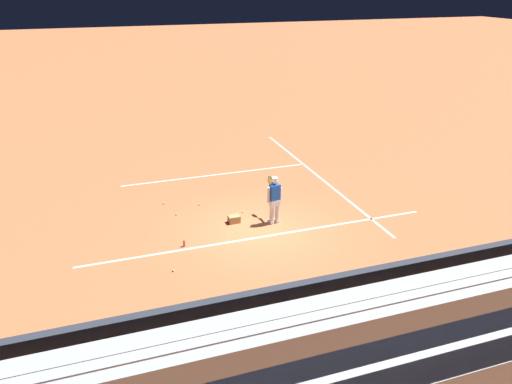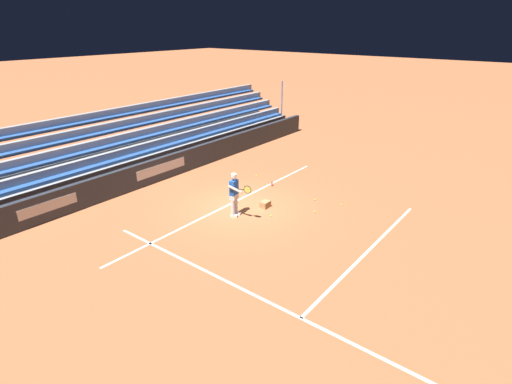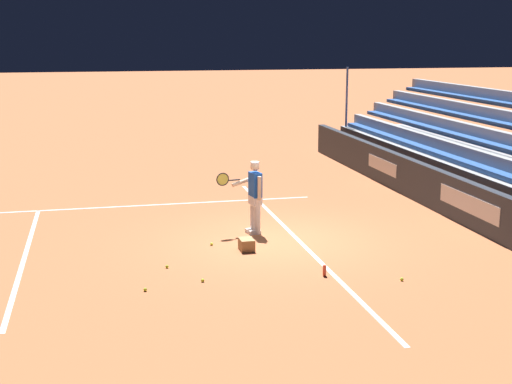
{
  "view_description": "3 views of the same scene",
  "coord_description": "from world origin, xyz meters",
  "px_view_note": "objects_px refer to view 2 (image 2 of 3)",
  "views": [
    {
      "loc": [
        -4.94,
        -14.28,
        7.94
      ],
      "look_at": [
        0.1,
        0.5,
        1.2
      ],
      "focal_mm": 35.0,
      "sensor_mm": 36.0,
      "label": 1
    },
    {
      "loc": [
        11.13,
        9.57,
        6.88
      ],
      "look_at": [
        -0.08,
        0.76,
        0.83
      ],
      "focal_mm": 28.0,
      "sensor_mm": 36.0,
      "label": 2
    },
    {
      "loc": [
        -15.17,
        3.92,
        4.58
      ],
      "look_at": [
        0.0,
        0.47,
        1.15
      ],
      "focal_mm": 50.0,
      "sensor_mm": 36.0,
      "label": 3
    }
  ],
  "objects_px": {
    "tennis_ball_near_player": "(315,200)",
    "tennis_ball_midcourt": "(257,175)",
    "tennis_ball_on_baseline": "(341,205)",
    "tennis_player": "(235,194)",
    "ball_box_cardboard": "(265,204)",
    "water_bottle": "(272,184)",
    "tennis_ball_far_left": "(315,211)",
    "tennis_ball_far_right": "(271,216)"
  },
  "relations": [
    {
      "from": "tennis_player",
      "to": "water_bottle",
      "type": "xyz_separation_m",
      "value": [
        -3.32,
        -0.66,
        -0.78
      ]
    },
    {
      "from": "tennis_ball_far_left",
      "to": "water_bottle",
      "type": "bearing_deg",
      "value": -111.59
    },
    {
      "from": "ball_box_cardboard",
      "to": "tennis_ball_far_left",
      "type": "bearing_deg",
      "value": 114.66
    },
    {
      "from": "tennis_player",
      "to": "tennis_ball_on_baseline",
      "type": "height_order",
      "value": "tennis_player"
    },
    {
      "from": "tennis_ball_near_player",
      "to": "tennis_ball_on_baseline",
      "type": "bearing_deg",
      "value": 103.42
    },
    {
      "from": "tennis_player",
      "to": "ball_box_cardboard",
      "type": "bearing_deg",
      "value": 160.63
    },
    {
      "from": "tennis_ball_far_left",
      "to": "water_bottle",
      "type": "xyz_separation_m",
      "value": [
        -1.16,
        -2.94,
        0.08
      ]
    },
    {
      "from": "tennis_ball_on_baseline",
      "to": "tennis_ball_midcourt",
      "type": "distance_m",
      "value": 4.85
    },
    {
      "from": "tennis_ball_midcourt",
      "to": "tennis_ball_on_baseline",
      "type": "bearing_deg",
      "value": 83.89
    },
    {
      "from": "tennis_ball_far_right",
      "to": "tennis_ball_far_left",
      "type": "height_order",
      "value": "same"
    },
    {
      "from": "tennis_ball_on_baseline",
      "to": "tennis_ball_far_left",
      "type": "bearing_deg",
      "value": -22.94
    },
    {
      "from": "tennis_player",
      "to": "ball_box_cardboard",
      "type": "distance_m",
      "value": 1.6
    },
    {
      "from": "tennis_ball_midcourt",
      "to": "water_bottle",
      "type": "bearing_deg",
      "value": 66.22
    },
    {
      "from": "tennis_ball_near_player",
      "to": "tennis_ball_far_left",
      "type": "bearing_deg",
      "value": 30.42
    },
    {
      "from": "tennis_ball_on_baseline",
      "to": "ball_box_cardboard",
      "type": "bearing_deg",
      "value": -48.44
    },
    {
      "from": "tennis_player",
      "to": "water_bottle",
      "type": "bearing_deg",
      "value": -168.81
    },
    {
      "from": "tennis_ball_near_player",
      "to": "water_bottle",
      "type": "relative_size",
      "value": 0.3
    },
    {
      "from": "ball_box_cardboard",
      "to": "tennis_ball_midcourt",
      "type": "height_order",
      "value": "ball_box_cardboard"
    },
    {
      "from": "tennis_ball_near_player",
      "to": "tennis_ball_midcourt",
      "type": "xyz_separation_m",
      "value": [
        -0.78,
        -3.72,
        0.0
      ]
    },
    {
      "from": "tennis_ball_far_right",
      "to": "tennis_ball_midcourt",
      "type": "xyz_separation_m",
      "value": [
        -3.12,
        -3.16,
        0.0
      ]
    },
    {
      "from": "ball_box_cardboard",
      "to": "tennis_ball_near_player",
      "type": "height_order",
      "value": "ball_box_cardboard"
    },
    {
      "from": "tennis_ball_near_player",
      "to": "tennis_ball_on_baseline",
      "type": "distance_m",
      "value": 1.13
    },
    {
      "from": "tennis_player",
      "to": "tennis_ball_midcourt",
      "type": "distance_m",
      "value": 4.49
    },
    {
      "from": "tennis_ball_far_left",
      "to": "tennis_ball_midcourt",
      "type": "height_order",
      "value": "same"
    },
    {
      "from": "tennis_ball_near_player",
      "to": "tennis_ball_midcourt",
      "type": "bearing_deg",
      "value": -101.84
    },
    {
      "from": "tennis_ball_near_player",
      "to": "tennis_ball_midcourt",
      "type": "relative_size",
      "value": 1.0
    },
    {
      "from": "tennis_player",
      "to": "tennis_ball_on_baseline",
      "type": "distance_m",
      "value": 4.5
    },
    {
      "from": "tennis_ball_midcourt",
      "to": "tennis_ball_far_left",
      "type": "bearing_deg",
      "value": 67.71
    },
    {
      "from": "tennis_ball_far_left",
      "to": "tennis_ball_on_baseline",
      "type": "xyz_separation_m",
      "value": [
        -1.24,
        0.53,
        0.0
      ]
    },
    {
      "from": "tennis_ball_on_baseline",
      "to": "water_bottle",
      "type": "height_order",
      "value": "water_bottle"
    },
    {
      "from": "ball_box_cardboard",
      "to": "water_bottle",
      "type": "distance_m",
      "value": 2.29
    },
    {
      "from": "ball_box_cardboard",
      "to": "water_bottle",
      "type": "bearing_deg",
      "value": -150.65
    },
    {
      "from": "tennis_ball_near_player",
      "to": "tennis_player",
      "type": "bearing_deg",
      "value": -28.53
    },
    {
      "from": "tennis_ball_far_left",
      "to": "tennis_ball_on_baseline",
      "type": "distance_m",
      "value": 1.35
    },
    {
      "from": "tennis_ball_near_player",
      "to": "tennis_ball_midcourt",
      "type": "distance_m",
      "value": 3.8
    },
    {
      "from": "tennis_player",
      "to": "water_bottle",
      "type": "height_order",
      "value": "tennis_player"
    },
    {
      "from": "ball_box_cardboard",
      "to": "tennis_ball_far_right",
      "type": "distance_m",
      "value": 0.87
    },
    {
      "from": "tennis_ball_far_right",
      "to": "tennis_ball_midcourt",
      "type": "height_order",
      "value": "same"
    },
    {
      "from": "tennis_ball_on_baseline",
      "to": "tennis_player",
      "type": "bearing_deg",
      "value": -39.53
    },
    {
      "from": "ball_box_cardboard",
      "to": "tennis_ball_far_left",
      "type": "distance_m",
      "value": 2.0
    },
    {
      "from": "tennis_player",
      "to": "tennis_ball_midcourt",
      "type": "height_order",
      "value": "tennis_player"
    },
    {
      "from": "ball_box_cardboard",
      "to": "water_bottle",
      "type": "xyz_separation_m",
      "value": [
        -2.0,
        -1.12,
        -0.02
      ]
    }
  ]
}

